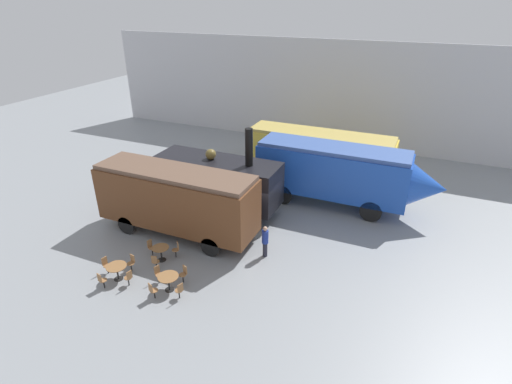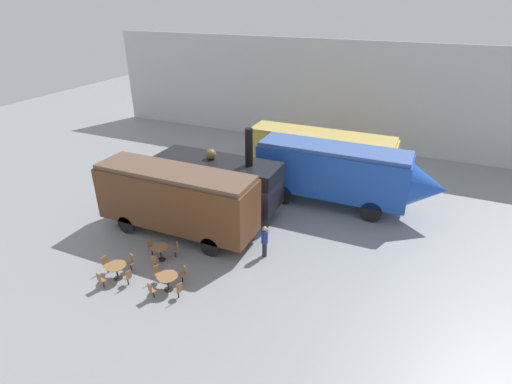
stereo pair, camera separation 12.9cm
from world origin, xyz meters
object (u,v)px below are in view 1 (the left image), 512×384
(steam_locomotive, at_px, (218,180))
(cafe_table_mid, at_px, (161,250))
(streamlined_locomotive, at_px, (344,172))
(cafe_chair_0, at_px, (106,264))
(visitor_person, at_px, (265,240))
(passenger_coach_wooden, at_px, (176,198))
(cafe_table_near, at_px, (117,268))
(cafe_table_far, at_px, (168,279))
(passenger_coach_vintage, at_px, (320,150))

(steam_locomotive, relative_size, cafe_table_mid, 8.94)
(streamlined_locomotive, relative_size, steam_locomotive, 1.47)
(cafe_chair_0, relative_size, visitor_person, 0.49)
(cafe_table_mid, bearing_deg, passenger_coach_wooden, 103.33)
(steam_locomotive, distance_m, cafe_chair_0, 8.18)
(passenger_coach_wooden, relative_size, cafe_table_near, 9.42)
(streamlined_locomotive, height_order, visitor_person, streamlined_locomotive)
(steam_locomotive, relative_size, cafe_table_near, 8.01)
(passenger_coach_wooden, xyz_separation_m, cafe_table_near, (-0.40, -4.65, -1.66))
(cafe_table_far, bearing_deg, cafe_chair_0, -177.70)
(cafe_table_near, xyz_separation_m, cafe_table_mid, (1.00, 2.10, -0.01))
(cafe_table_mid, bearing_deg, cafe_table_near, -115.58)
(cafe_table_mid, distance_m, cafe_table_far, 2.46)
(passenger_coach_vintage, height_order, passenger_coach_wooden, passenger_coach_wooden)
(streamlined_locomotive, xyz_separation_m, steam_locomotive, (-6.93, -3.66, -0.23))
(passenger_coach_vintage, bearing_deg, streamlined_locomotive, -58.16)
(steam_locomotive, bearing_deg, cafe_table_near, -98.62)
(streamlined_locomotive, xyz_separation_m, visitor_person, (-2.41, -7.03, -1.39))
(steam_locomotive, relative_size, passenger_coach_wooden, 0.85)
(cafe_table_mid, xyz_separation_m, cafe_table_far, (1.70, -1.78, 0.02))
(cafe_table_near, bearing_deg, cafe_chair_0, 168.01)
(streamlined_locomotive, distance_m, steam_locomotive, 7.84)
(passenger_coach_vintage, relative_size, streamlined_locomotive, 0.95)
(cafe_table_mid, xyz_separation_m, visitor_person, (4.72, 2.47, 0.36))
(cafe_table_mid, bearing_deg, cafe_table_far, -46.30)
(steam_locomotive, bearing_deg, cafe_table_mid, -91.95)
(steam_locomotive, height_order, cafe_table_near, steam_locomotive)
(cafe_table_mid, relative_size, cafe_chair_0, 0.99)
(passenger_coach_wooden, bearing_deg, cafe_chair_0, -105.38)
(passenger_coach_vintage, relative_size, visitor_person, 6.03)
(passenger_coach_vintage, height_order, cafe_table_near, passenger_coach_vintage)
(steam_locomotive, distance_m, cafe_table_far, 7.90)
(steam_locomotive, height_order, cafe_table_far, steam_locomotive)
(cafe_table_far, xyz_separation_m, visitor_person, (3.02, 4.24, 0.34))
(passenger_coach_vintage, xyz_separation_m, visitor_person, (0.34, -11.45, -0.99))
(steam_locomotive, distance_m, visitor_person, 5.76)
(passenger_coach_wooden, relative_size, cafe_table_mid, 10.51)
(steam_locomotive, distance_m, passenger_coach_wooden, 3.38)
(steam_locomotive, xyz_separation_m, cafe_table_far, (1.50, -7.61, -1.50))
(passenger_coach_wooden, xyz_separation_m, cafe_chair_0, (-1.23, -4.48, -1.77))
(passenger_coach_vintage, distance_m, visitor_person, 11.50)
(cafe_table_far, height_order, cafe_chair_0, cafe_chair_0)
(steam_locomotive, height_order, visitor_person, steam_locomotive)
(passenger_coach_wooden, bearing_deg, streamlined_locomotive, 41.89)
(passenger_coach_wooden, bearing_deg, cafe_table_near, -94.88)
(passenger_coach_wooden, bearing_deg, passenger_coach_vintage, 66.29)
(cafe_table_far, relative_size, cafe_chair_0, 1.10)
(cafe_table_near, height_order, cafe_table_mid, cafe_table_mid)
(cafe_table_near, relative_size, visitor_person, 0.54)
(cafe_table_mid, bearing_deg, streamlined_locomotive, 53.11)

